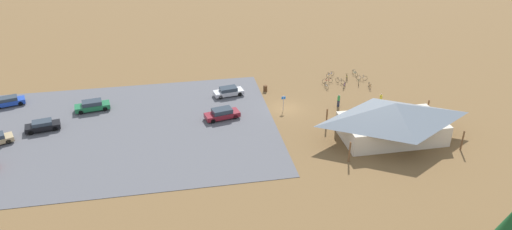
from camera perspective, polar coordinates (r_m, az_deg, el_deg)
name	(u,v)px	position (r m, az deg, el deg)	size (l,w,h in m)	color
ground	(286,109)	(68.53, 3.54, 0.76)	(160.00, 160.00, 0.00)	brown
parking_lot_asphalt	(112,132)	(65.23, -16.50, -1.88)	(42.20, 28.50, 0.05)	#56565B
bike_pavilion	(393,119)	(62.26, 15.79, -0.46)	(14.49, 8.77, 4.87)	beige
trash_bin	(265,88)	(73.52, 1.09, 3.15)	(0.60, 0.60, 0.90)	brown
lot_sign	(283,101)	(67.46, 3.24, 1.65)	(0.56, 0.08, 2.20)	#99999E
pine_midwest	(512,226)	(45.59, 27.83, -11.49)	(3.19, 3.19, 6.78)	brown
bicycle_red_yard_center	(327,81)	(77.05, 8.37, 3.99)	(1.74, 0.48, 0.87)	black
bicycle_yellow_front_row	(347,77)	(78.81, 10.61, 4.35)	(0.56, 1.72, 0.88)	black
bicycle_green_back_row	(359,82)	(77.38, 11.95, 3.78)	(0.75, 1.64, 0.88)	black
bicycle_silver_near_sign	(326,86)	(75.28, 8.25, 3.38)	(0.48, 1.64, 0.81)	black
bicycle_black_mid_cluster	(340,81)	(77.28, 9.83, 3.95)	(1.01, 1.51, 0.91)	black
bicycle_blue_trailside	(330,74)	(79.50, 8.70, 4.73)	(1.60, 0.85, 0.88)	black
bicycle_white_edge_south	(362,78)	(79.10, 12.31, 4.28)	(1.64, 0.67, 0.89)	black
bicycle_teal_edge_north	(355,73)	(80.70, 11.51, 4.83)	(0.48, 1.76, 0.86)	black
bicycle_orange_yard_left	(370,86)	(76.46, 13.18, 3.35)	(0.48, 1.70, 0.88)	black
bicycle_purple_by_bin	(344,85)	(75.86, 10.32, 3.44)	(0.99, 1.53, 0.85)	black
car_black_far_end	(43,126)	(68.32, -23.74, -1.14)	(4.50, 2.51, 1.32)	black
car_green_second_row	(92,106)	(71.27, -18.64, 1.05)	(4.91, 2.50, 1.43)	#1E6B3D
car_silver_mid_lot	(228,91)	(72.00, -3.25, 2.78)	(4.58, 2.47, 1.32)	#BCBCC1
car_blue_front_row	(9,101)	(77.32, -27.02, 1.45)	(4.57, 2.80, 1.31)	#1E42B2
car_maroon_by_curb	(222,114)	(65.53, -3.99, 0.16)	(4.94, 2.81, 1.44)	maroon
visitor_by_pavilion	(381,99)	(71.37, 14.43, 1.85)	(0.38, 0.40, 1.75)	#2D3347
visitor_at_bikes	(339,100)	(69.58, 9.66, 1.74)	(0.40, 0.38, 1.88)	#2D3347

